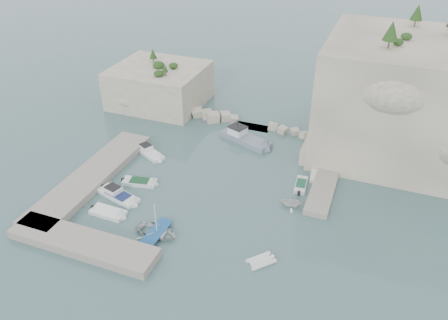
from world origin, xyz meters
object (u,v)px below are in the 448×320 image
(tender_east_a, at_px, (291,206))
(motorboat_a, at_px, (149,154))
(motorboat_c, at_px, (140,184))
(rowboat, at_px, (157,234))
(motorboat_d, at_px, (119,197))
(tender_east_b, at_px, (301,187))
(inflatable_dinghy, at_px, (261,262))
(tender_east_d, at_px, (315,164))
(motorboat_e, at_px, (108,214))
(work_boat, at_px, (246,141))
(tender_east_c, at_px, (317,175))

(tender_east_a, bearing_deg, motorboat_a, 71.10)
(motorboat_c, distance_m, rowboat, 10.93)
(motorboat_d, relative_size, tender_east_b, 1.61)
(inflatable_dinghy, distance_m, tender_east_d, 21.79)
(motorboat_e, xyz_separation_m, rowboat, (7.48, -1.10, 0.00))
(motorboat_e, xyz_separation_m, motorboat_a, (-2.31, 14.45, 0.00))
(inflatable_dinghy, bearing_deg, rowboat, 133.02)
(rowboat, height_order, work_boat, work_boat)
(tender_east_a, distance_m, tender_east_d, 10.99)
(inflatable_dinghy, bearing_deg, motorboat_d, 120.60)
(tender_east_a, bearing_deg, motorboat_d, 98.85)
(motorboat_e, xyz_separation_m, work_boat, (10.20, 23.39, 0.00))
(motorboat_c, distance_m, work_boat, 19.02)
(tender_east_a, bearing_deg, rowboat, 121.45)
(motorboat_e, height_order, inflatable_dinghy, motorboat_e)
(motorboat_a, bearing_deg, motorboat_d, -54.34)
(motorboat_d, bearing_deg, tender_east_d, 52.64)
(inflatable_dinghy, distance_m, tender_east_b, 15.43)
(motorboat_c, bearing_deg, rowboat, -60.78)
(motorboat_e, relative_size, tender_east_b, 1.15)
(tender_east_b, xyz_separation_m, tender_east_c, (1.48, 3.68, 0.00))
(motorboat_a, height_order, inflatable_dinghy, motorboat_a)
(inflatable_dinghy, xyz_separation_m, tender_east_b, (0.97, 15.40, 0.00))
(motorboat_c, relative_size, inflatable_dinghy, 1.56)
(rowboat, bearing_deg, motorboat_c, 43.13)
(motorboat_d, relative_size, work_boat, 0.72)
(tender_east_b, bearing_deg, tender_east_a, 172.43)
(tender_east_b, relative_size, tender_east_d, 1.01)
(motorboat_a, bearing_deg, tender_east_a, 16.05)
(motorboat_c, xyz_separation_m, work_boat, (9.90, 16.25, 0.00))
(motorboat_c, relative_size, tender_east_c, 1.02)
(tender_east_c, bearing_deg, inflatable_dinghy, 167.04)
(tender_east_c, height_order, work_boat, work_boat)
(motorboat_e, bearing_deg, tender_east_d, 44.93)
(tender_east_d, bearing_deg, tender_east_a, 168.32)
(inflatable_dinghy, xyz_separation_m, work_boat, (-9.97, 24.39, 0.00))
(motorboat_e, relative_size, tender_east_a, 1.60)
(inflatable_dinghy, bearing_deg, work_boat, 64.79)
(motorboat_e, relative_size, motorboat_a, 0.76)
(motorboat_c, xyz_separation_m, inflatable_dinghy, (19.87, -8.14, 0.00))
(motorboat_c, distance_m, tender_east_b, 22.06)
(tender_east_b, bearing_deg, rowboat, 133.79)
(tender_east_a, height_order, tender_east_c, tender_east_a)
(motorboat_e, relative_size, rowboat, 0.94)
(inflatable_dinghy, distance_m, tender_east_a, 10.80)
(tender_east_d, bearing_deg, motorboat_c, 115.72)
(motorboat_c, distance_m, motorboat_e, 7.15)
(motorboat_a, xyz_separation_m, inflatable_dinghy, (22.48, -15.45, 0.00))
(motorboat_e, relative_size, inflatable_dinghy, 1.50)
(motorboat_d, height_order, motorboat_e, motorboat_d)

